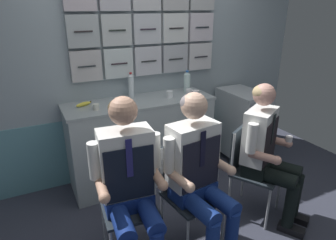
# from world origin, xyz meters

# --- Properties ---
(ground) EXTENTS (4.80, 4.80, 0.04)m
(ground) POSITION_xyz_m (0.00, 0.00, -0.02)
(ground) COLOR #353745
(galley_bulkhead) EXTENTS (4.20, 0.14, 2.15)m
(galley_bulkhead) POSITION_xyz_m (0.01, 1.37, 1.11)
(galley_bulkhead) COLOR #95A4AD
(galley_bulkhead) RESTS_ON ground
(galley_counter) EXTENTS (1.58, 0.53, 0.94)m
(galley_counter) POSITION_xyz_m (-0.15, 1.09, 0.47)
(galley_counter) COLOR #A3ADB0
(galley_counter) RESTS_ON ground
(service_trolley) EXTENTS (0.40, 0.65, 0.90)m
(service_trolley) POSITION_xyz_m (1.17, 0.98, 0.48)
(service_trolley) COLOR black
(service_trolley) RESTS_ON ground
(folding_chair_left) EXTENTS (0.44, 0.44, 0.85)m
(folding_chair_left) POSITION_xyz_m (-0.63, 0.18, 0.52)
(folding_chair_left) COLOR #A8AAAF
(folding_chair_left) RESTS_ON ground
(crew_member_left) EXTENTS (0.52, 0.67, 1.31)m
(crew_member_left) POSITION_xyz_m (-0.65, 0.03, 0.73)
(crew_member_left) COLOR black
(crew_member_left) RESTS_ON ground
(folding_chair_center) EXTENTS (0.45, 0.45, 0.85)m
(folding_chair_center) POSITION_xyz_m (-0.15, 0.09, 0.52)
(folding_chair_center) COLOR #A8AAAF
(folding_chair_center) RESTS_ON ground
(crew_member_center) EXTENTS (0.52, 0.67, 1.30)m
(crew_member_center) POSITION_xyz_m (-0.13, -0.07, 0.72)
(crew_member_center) COLOR black
(crew_member_center) RESTS_ON ground
(folding_chair_near_trolley) EXTENTS (0.55, 0.55, 0.85)m
(folding_chair_near_trolley) POSITION_xyz_m (0.54, 0.13, 0.52)
(folding_chair_near_trolley) COLOR #A8AAAF
(folding_chair_near_trolley) RESTS_ON ground
(crew_member_near_trolley) EXTENTS (0.60, 0.69, 1.27)m
(crew_member_near_trolley) POSITION_xyz_m (0.62, -0.00, 0.70)
(crew_member_near_trolley) COLOR black
(crew_member_near_trolley) RESTS_ON ground
(sparkling_bottle_green) EXTENTS (0.06, 0.06, 0.27)m
(sparkling_bottle_green) POSITION_xyz_m (-0.18, 1.26, 1.07)
(sparkling_bottle_green) COLOR silver
(sparkling_bottle_green) RESTS_ON galley_counter
(water_bottle_tall) EXTENTS (0.07, 0.07, 0.25)m
(water_bottle_tall) POSITION_xyz_m (0.46, 1.15, 1.06)
(water_bottle_tall) COLOR silver
(water_bottle_tall) RESTS_ON galley_counter
(coffee_cup_white) EXTENTS (0.07, 0.07, 0.07)m
(coffee_cup_white) POSITION_xyz_m (0.19, 1.05, 0.98)
(coffee_cup_white) COLOR white
(coffee_cup_white) RESTS_ON galley_counter
(espresso_cup_small) EXTENTS (0.06, 0.06, 0.06)m
(espresso_cup_small) POSITION_xyz_m (-0.63, 1.00, 0.97)
(espresso_cup_small) COLOR silver
(espresso_cup_small) RESTS_ON galley_counter
(coffee_cup_spare) EXTENTS (0.07, 0.07, 0.08)m
(coffee_cup_spare) POSITION_xyz_m (0.43, 0.92, 0.98)
(coffee_cup_spare) COLOR white
(coffee_cup_spare) RESTS_ON galley_counter
(paper_cup_blue) EXTENTS (0.08, 0.08, 0.06)m
(paper_cup_blue) POSITION_xyz_m (0.43, 1.06, 0.97)
(paper_cup_blue) COLOR white
(paper_cup_blue) RESTS_ON galley_counter
(snack_banana) EXTENTS (0.17, 0.10, 0.04)m
(snack_banana) POSITION_xyz_m (-0.71, 1.16, 0.96)
(snack_banana) COLOR yellow
(snack_banana) RESTS_ON galley_counter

